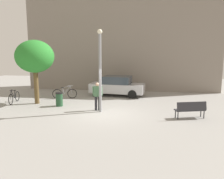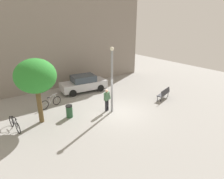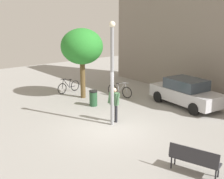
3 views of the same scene
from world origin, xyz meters
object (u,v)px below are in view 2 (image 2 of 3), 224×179
at_px(trash_bin, 69,111).
at_px(parked_car_silver, 84,83).
at_px(bicycle_black, 15,124).
at_px(plaza_tree, 36,76).
at_px(bicycle_silver, 51,102).
at_px(park_bench, 164,93).
at_px(lamppost, 112,77).
at_px(person_by_lamppost, 107,99).

bearing_deg(trash_bin, parked_car_silver, 51.24).
distance_m(bicycle_black, trash_bin, 3.42).
xyz_separation_m(bicycle_black, parked_car_silver, (6.63, 3.61, 0.39)).
relative_size(plaza_tree, bicycle_silver, 2.39).
bearing_deg(park_bench, bicycle_black, 169.52).
distance_m(lamppost, parked_car_silver, 5.36).
bearing_deg(parked_car_silver, bicycle_silver, -155.82).
xyz_separation_m(park_bench, trash_bin, (-7.85, 1.66, -0.10)).
bearing_deg(trash_bin, plaza_tree, 164.75).
bearing_deg(park_bench, parked_car_silver, 129.03).
relative_size(park_bench, trash_bin, 1.89).
height_order(person_by_lamppost, parked_car_silver, person_by_lamppost).
bearing_deg(bicycle_black, parked_car_silver, 28.59).
relative_size(person_by_lamppost, plaza_tree, 0.40).
bearing_deg(lamppost, trash_bin, 161.03).
bearing_deg(park_bench, lamppost, 172.35).
xyz_separation_m(park_bench, bicycle_silver, (-8.33, 4.02, -0.16)).
bearing_deg(bicycle_silver, bicycle_black, -146.28).
bearing_deg(person_by_lamppost, plaza_tree, 165.33).
height_order(bicycle_silver, parked_car_silver, parked_car_silver).
bearing_deg(person_by_lamppost, lamppost, -53.56).
bearing_deg(lamppost, person_by_lamppost, 126.44).
xyz_separation_m(lamppost, plaza_tree, (-4.66, 1.48, 0.51)).
bearing_deg(bicycle_silver, trash_bin, -78.47).
bearing_deg(person_by_lamppost, bicycle_black, 169.74).
distance_m(lamppost, trash_bin, 3.76).
bearing_deg(trash_bin, lamppost, -18.97).
height_order(park_bench, trash_bin, park_bench).
bearing_deg(parked_car_silver, trash_bin, -128.76).
height_order(lamppost, bicycle_black, lamppost).
bearing_deg(plaza_tree, lamppost, -17.58).
bearing_deg(person_by_lamppost, trash_bin, 165.72).
distance_m(person_by_lamppost, bicycle_silver, 4.41).
xyz_separation_m(parked_car_silver, trash_bin, (-3.23, -4.03, -0.33)).
bearing_deg(bicycle_silver, person_by_lamppost, -44.01).
height_order(bicycle_black, bicycle_silver, same).
bearing_deg(bicycle_silver, park_bench, -25.77).
bearing_deg(bicycle_black, bicycle_silver, 33.72).
xyz_separation_m(bicycle_black, trash_bin, (3.39, -0.42, 0.06)).
relative_size(park_bench, parked_car_silver, 0.38).
relative_size(parked_car_silver, trash_bin, 4.92).
height_order(plaza_tree, bicycle_black, plaza_tree).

